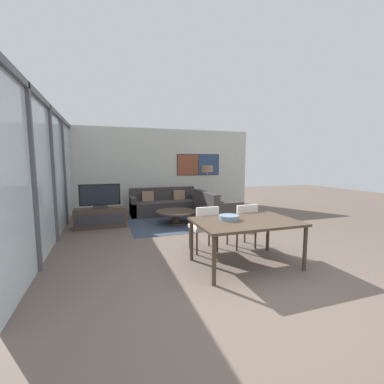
% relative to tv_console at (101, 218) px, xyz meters
% --- Properties ---
extents(ground_plane, '(24.00, 24.00, 0.00)m').
position_rel_tv_console_xyz_m(ground_plane, '(1.99, -3.97, -0.25)').
color(ground_plane, brown).
extents(wall_back, '(6.76, 0.09, 2.80)m').
position_rel_tv_console_xyz_m(wall_back, '(2.04, 2.18, 1.15)').
color(wall_back, silver).
rests_on(wall_back, ground_plane).
extents(window_wall_left, '(0.07, 6.15, 2.80)m').
position_rel_tv_console_xyz_m(window_wall_left, '(-0.89, -0.89, 1.28)').
color(window_wall_left, silver).
rests_on(window_wall_left, ground_plane).
extents(area_rug, '(2.48, 2.13, 0.01)m').
position_rel_tv_console_xyz_m(area_rug, '(1.92, -0.18, -0.25)').
color(area_rug, '#333D4C').
rests_on(area_rug, ground_plane).
extents(tv_console, '(1.26, 0.41, 0.50)m').
position_rel_tv_console_xyz_m(tv_console, '(0.00, 0.00, 0.00)').
color(tv_console, '#423326').
rests_on(tv_console, ground_plane).
extents(television, '(0.98, 0.20, 0.61)m').
position_rel_tv_console_xyz_m(television, '(0.00, 0.00, 0.55)').
color(television, '#2D2D33').
rests_on(television, tv_console).
extents(sofa_main, '(2.16, 0.87, 0.82)m').
position_rel_tv_console_xyz_m(sofa_main, '(1.92, 1.24, 0.02)').
color(sofa_main, '#383333').
rests_on(sofa_main, ground_plane).
extents(sofa_side, '(0.87, 1.56, 0.82)m').
position_rel_tv_console_xyz_m(sofa_side, '(3.07, -0.11, 0.02)').
color(sofa_side, '#383333').
rests_on(sofa_side, ground_plane).
extents(coffee_table, '(1.09, 1.09, 0.34)m').
position_rel_tv_console_xyz_m(coffee_table, '(1.92, -0.18, 0.01)').
color(coffee_table, '#423326').
rests_on(coffee_table, ground_plane).
extents(dining_table, '(1.63, 1.07, 0.74)m').
position_rel_tv_console_xyz_m(dining_table, '(2.25, -3.25, 0.42)').
color(dining_table, '#423326').
rests_on(dining_table, ground_plane).
extents(dining_chair_left, '(0.46, 0.46, 0.86)m').
position_rel_tv_console_xyz_m(dining_chair_left, '(1.85, -2.47, 0.25)').
color(dining_chair_left, beige).
rests_on(dining_chair_left, ground_plane).
extents(dining_chair_centre, '(0.46, 0.46, 0.86)m').
position_rel_tv_console_xyz_m(dining_chair_centre, '(2.64, -2.49, 0.25)').
color(dining_chair_centre, beige).
rests_on(dining_chair_centre, ground_plane).
extents(fruit_bowl, '(0.33, 0.33, 0.07)m').
position_rel_tv_console_xyz_m(fruit_bowl, '(2.01, -3.11, 0.53)').
color(fruit_bowl, slate).
rests_on(fruit_bowl, dining_table).
extents(floor_lamp, '(0.39, 0.39, 1.53)m').
position_rel_tv_console_xyz_m(floor_lamp, '(3.42, 1.31, 1.08)').
color(floor_lamp, '#2D2D33').
rests_on(floor_lamp, ground_plane).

